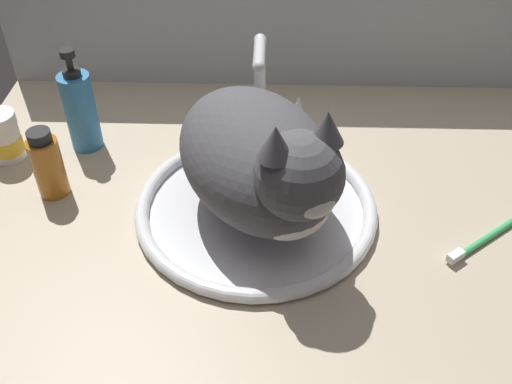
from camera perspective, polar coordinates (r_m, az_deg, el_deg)
The scene contains 9 objects.
countertop at distance 92.23cm, azimuth 3.20°, elevation -1.36°, with size 110.76×70.07×3.00cm, color #B7A88E.
backsplash_wall at distance 114.67cm, azimuth 3.25°, elevation 16.57°, with size 110.76×2.40×32.55cm, color #B2B7BC.
sink_basin at distance 88.24cm, azimuth 0.00°, elevation -1.51°, with size 36.89×36.89×2.15cm.
faucet at distance 102.38cm, azimuth 0.38°, elevation 9.62°, with size 17.01×11.90×18.11cm.
cat at distance 80.17cm, azimuth 0.68°, elevation 2.94°, with size 31.90×38.34×22.05cm.
soap_pump_bottle at distance 102.42cm, azimuth -16.95°, elevation 7.76°, with size 5.30×5.30×18.38cm.
amber_bottle at distance 94.49cm, azimuth -19.89°, elevation 2.55°, with size 4.74×4.74×11.70cm.
pill_bottle at distance 105.78cm, azimuth -23.61°, elevation 4.92°, with size 5.68×5.68×8.73cm.
toothbrush at distance 89.95cm, azimuth 21.57°, elevation -4.39°, with size 13.49×10.62×1.70cm.
Camera 1 is at (-3.10, -68.21, 63.50)cm, focal length 40.51 mm.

